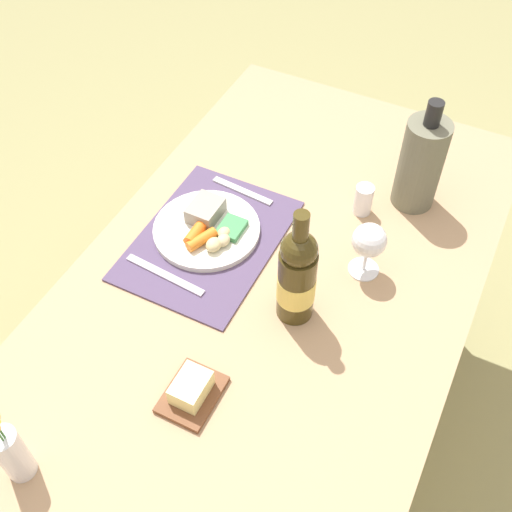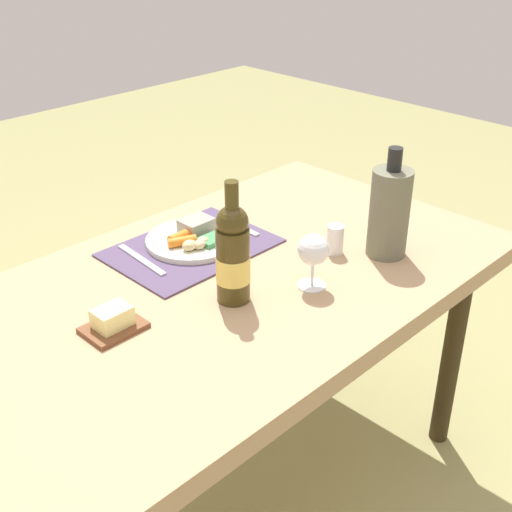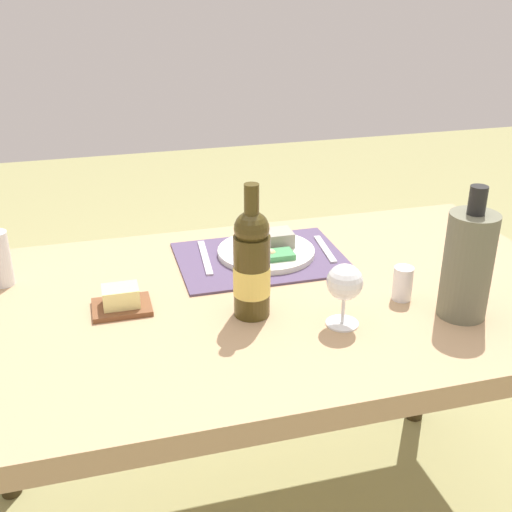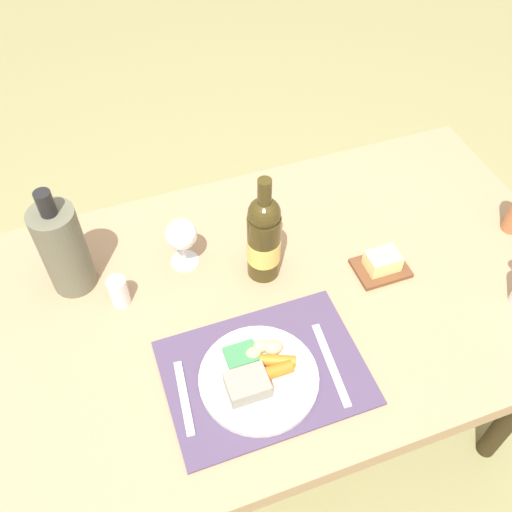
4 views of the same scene
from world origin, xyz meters
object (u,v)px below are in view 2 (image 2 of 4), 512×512
(butter_dish, at_px, (113,322))
(wine_bottle, at_px, (233,254))
(fork, at_px, (238,225))
(knife, at_px, (141,260))
(dinner_plate, at_px, (193,238))
(cooler_bottle, at_px, (389,212))
(salt_shaker, at_px, (335,240))
(wine_glass, at_px, (313,251))
(dining_table, at_px, (220,307))

(butter_dish, bearing_deg, wine_bottle, 160.98)
(fork, distance_m, knife, 0.32)
(dinner_plate, distance_m, cooler_bottle, 0.53)
(salt_shaker, bearing_deg, butter_dish, -10.84)
(dinner_plate, distance_m, wine_bottle, 0.32)
(dinner_plate, distance_m, wine_glass, 0.39)
(butter_dish, bearing_deg, cooler_bottle, 163.09)
(dinner_plate, height_order, fork, dinner_plate)
(butter_dish, bearing_deg, wine_glass, 157.23)
(fork, relative_size, wine_bottle, 0.57)
(dining_table, xyz_separation_m, knife, (0.07, -0.22, 0.08))
(butter_dish, bearing_deg, dining_table, 177.01)
(fork, distance_m, butter_dish, 0.58)
(salt_shaker, xyz_separation_m, cooler_bottle, (-0.09, 0.10, 0.08))
(salt_shaker, height_order, cooler_bottle, cooler_bottle)
(fork, relative_size, wine_glass, 1.22)
(wine_bottle, bearing_deg, cooler_bottle, 164.43)
(dinner_plate, relative_size, fork, 1.49)
(fork, relative_size, butter_dish, 1.32)
(dining_table, distance_m, wine_bottle, 0.21)
(dinner_plate, height_order, wine_bottle, wine_bottle)
(knife, xyz_separation_m, cooler_bottle, (-0.49, 0.42, 0.11))
(salt_shaker, xyz_separation_m, wine_glass, (0.18, 0.07, 0.06))
(butter_dish, distance_m, wine_bottle, 0.31)
(fork, bearing_deg, butter_dish, 22.81)
(dinner_plate, distance_m, butter_dish, 0.43)
(wine_glass, bearing_deg, dinner_plate, -80.82)
(wine_glass, xyz_separation_m, cooler_bottle, (-0.27, 0.03, 0.03))
(knife, distance_m, butter_dish, 0.31)
(dinner_plate, distance_m, knife, 0.16)
(dining_table, height_order, fork, fork)
(knife, relative_size, cooler_bottle, 0.70)
(dinner_plate, xyz_separation_m, butter_dish, (0.39, 0.18, 0.00))
(butter_dish, bearing_deg, knife, -138.26)
(butter_dish, distance_m, wine_glass, 0.50)
(knife, bearing_deg, fork, 178.96)
(dinner_plate, height_order, knife, dinner_plate)
(fork, xyz_separation_m, salt_shaker, (-0.08, 0.29, 0.03))
(salt_shaker, relative_size, butter_dish, 0.62)
(fork, relative_size, cooler_bottle, 0.58)
(butter_dish, xyz_separation_m, cooler_bottle, (-0.72, 0.22, 0.10))
(fork, bearing_deg, wine_glass, 79.98)
(salt_shaker, relative_size, wine_bottle, 0.27)
(butter_dish, height_order, wine_glass, wine_glass)
(fork, height_order, wine_bottle, wine_bottle)
(knife, relative_size, salt_shaker, 2.60)
(fork, height_order, cooler_bottle, cooler_bottle)
(dining_table, bearing_deg, fork, -142.85)
(fork, xyz_separation_m, wine_glass, (0.10, 0.36, 0.09))
(dining_table, bearing_deg, wine_bottle, 72.40)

